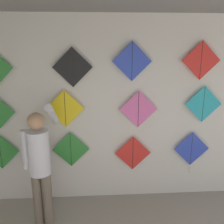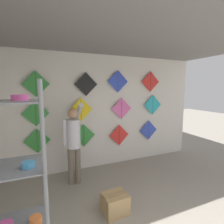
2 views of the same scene
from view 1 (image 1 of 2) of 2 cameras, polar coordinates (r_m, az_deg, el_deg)
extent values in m
cube|color=silver|center=(3.72, -2.30, -0.18)|extent=(5.42, 0.06, 2.80)
cylinder|color=#726656|center=(3.69, -16.59, -18.48)|extent=(0.12, 0.12, 0.78)
cylinder|color=#726656|center=(3.64, -14.46, -18.78)|extent=(0.12, 0.12, 0.78)
cylinder|color=silver|center=(3.33, -16.41, -8.88)|extent=(0.28, 0.28, 0.59)
sphere|color=tan|center=(3.18, -17.00, -1.99)|extent=(0.21, 0.21, 0.21)
cylinder|color=silver|center=(3.38, -19.12, -8.13)|extent=(0.10, 0.10, 0.52)
cylinder|color=silver|center=(3.31, -13.54, -0.60)|extent=(0.10, 0.48, 0.38)
cube|color=#338C38|center=(4.09, -24.16, -8.28)|extent=(0.55, 0.01, 0.55)
cylinder|color=black|center=(4.09, -24.17, -8.29)|extent=(0.01, 0.01, 0.53)
cube|color=#338C38|center=(3.85, -9.40, -8.44)|extent=(0.55, 0.01, 0.55)
cylinder|color=black|center=(3.84, -9.41, -8.45)|extent=(0.01, 0.01, 0.53)
cube|color=red|center=(3.90, 4.78, -9.35)|extent=(0.55, 0.01, 0.55)
cylinder|color=black|center=(3.90, 4.78, -9.37)|extent=(0.01, 0.01, 0.53)
cube|color=blue|center=(4.11, 17.69, -8.02)|extent=(0.55, 0.01, 0.55)
cylinder|color=black|center=(4.11, 17.70, -8.03)|extent=(0.01, 0.01, 0.53)
sphere|color=white|center=(4.24, 17.36, -12.12)|extent=(0.04, 0.04, 0.04)
sphere|color=white|center=(4.28, 17.28, -12.95)|extent=(0.04, 0.04, 0.04)
cube|color=yellow|center=(3.64, -10.68, 0.73)|extent=(0.55, 0.01, 0.55)
cylinder|color=black|center=(3.64, -10.68, 0.72)|extent=(0.01, 0.01, 0.53)
cube|color=pink|center=(3.67, 6.05, 0.61)|extent=(0.55, 0.01, 0.55)
cylinder|color=black|center=(3.67, 6.05, 0.61)|extent=(0.01, 0.01, 0.53)
cube|color=#28B2C6|center=(3.93, 20.16, 1.69)|extent=(0.55, 0.01, 0.55)
cylinder|color=black|center=(3.93, 20.17, 1.69)|extent=(0.01, 0.01, 0.53)
cube|color=black|center=(3.52, -9.04, 10.07)|extent=(0.55, 0.01, 0.55)
cylinder|color=black|center=(3.52, -9.04, 10.07)|extent=(0.01, 0.01, 0.53)
cube|color=blue|center=(3.53, 4.61, 11.46)|extent=(0.55, 0.01, 0.55)
cylinder|color=black|center=(3.53, 4.61, 11.46)|extent=(0.01, 0.01, 0.53)
cube|color=red|center=(3.80, 19.71, 11.04)|extent=(0.55, 0.01, 0.55)
cylinder|color=black|center=(3.79, 19.72, 11.04)|extent=(0.01, 0.01, 0.53)
camera|label=2|loc=(1.54, -110.36, -22.94)|focal=28.00mm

